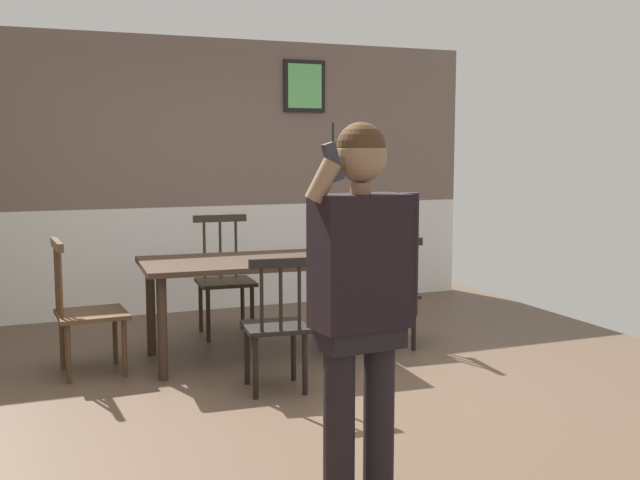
{
  "coord_description": "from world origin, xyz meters",
  "views": [
    {
      "loc": [
        -1.59,
        -4.57,
        1.6
      ],
      "look_at": [
        -0.08,
        -0.82,
        1.12
      ],
      "focal_mm": 43.22,
      "sensor_mm": 36.0,
      "label": 1
    }
  ],
  "objects_px": {
    "chair_at_table_head": "(225,278)",
    "chair_near_window": "(276,325)",
    "chair_by_doorway": "(86,310)",
    "dining_table": "(247,272)",
    "chair_opposite_corner": "(389,291)",
    "person_figure": "(361,290)"
  },
  "relations": [
    {
      "from": "chair_near_window",
      "to": "person_figure",
      "type": "xyz_separation_m",
      "value": [
        -0.18,
        -1.71,
        0.54
      ]
    },
    {
      "from": "dining_table",
      "to": "chair_near_window",
      "type": "distance_m",
      "value": 0.86
    },
    {
      "from": "person_figure",
      "to": "chair_opposite_corner",
      "type": "bearing_deg",
      "value": -125.05
    },
    {
      "from": "chair_at_table_head",
      "to": "person_figure",
      "type": "relative_size",
      "value": 0.6
    },
    {
      "from": "chair_by_doorway",
      "to": "chair_at_table_head",
      "type": "distance_m",
      "value": 1.44
    },
    {
      "from": "chair_near_window",
      "to": "chair_at_table_head",
      "type": "bearing_deg",
      "value": 93.54
    },
    {
      "from": "chair_near_window",
      "to": "chair_at_table_head",
      "type": "height_order",
      "value": "chair_at_table_head"
    },
    {
      "from": "dining_table",
      "to": "chair_by_doorway",
      "type": "distance_m",
      "value": 1.19
    },
    {
      "from": "chair_at_table_head",
      "to": "dining_table",
      "type": "bearing_deg",
      "value": 90.43
    },
    {
      "from": "chair_near_window",
      "to": "chair_by_doorway",
      "type": "bearing_deg",
      "value": 148.5
    },
    {
      "from": "chair_opposite_corner",
      "to": "chair_at_table_head",
      "type": "bearing_deg",
      "value": 55.59
    },
    {
      "from": "chair_near_window",
      "to": "chair_by_doorway",
      "type": "height_order",
      "value": "chair_by_doorway"
    },
    {
      "from": "chair_at_table_head",
      "to": "chair_near_window",
      "type": "bearing_deg",
      "value": 90.36
    },
    {
      "from": "chair_opposite_corner",
      "to": "chair_near_window",
      "type": "bearing_deg",
      "value": 126.21
    },
    {
      "from": "chair_by_doorway",
      "to": "chair_near_window",
      "type": "bearing_deg",
      "value": 49.04
    },
    {
      "from": "dining_table",
      "to": "chair_opposite_corner",
      "type": "distance_m",
      "value": 1.19
    },
    {
      "from": "person_figure",
      "to": "chair_at_table_head",
      "type": "bearing_deg",
      "value": -100.24
    },
    {
      "from": "chair_by_doorway",
      "to": "chair_opposite_corner",
      "type": "relative_size",
      "value": 1.07
    },
    {
      "from": "chair_at_table_head",
      "to": "person_figure",
      "type": "height_order",
      "value": "person_figure"
    },
    {
      "from": "chair_by_doorway",
      "to": "chair_at_table_head",
      "type": "xyz_separation_m",
      "value": [
        1.22,
        0.77,
        0.03
      ]
    },
    {
      "from": "person_figure",
      "to": "chair_by_doorway",
      "type": "bearing_deg",
      "value": -75.64
    },
    {
      "from": "chair_near_window",
      "to": "chair_by_doorway",
      "type": "xyz_separation_m",
      "value": [
        -1.12,
        0.89,
        0.01
      ]
    }
  ]
}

